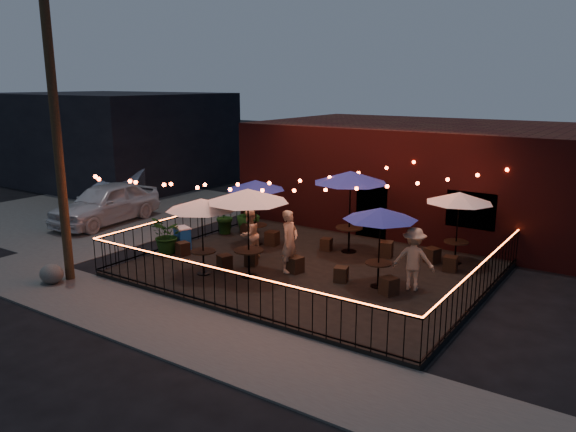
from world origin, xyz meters
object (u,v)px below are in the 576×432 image
cafe_table_1 (255,186)px  boulder (52,274)px  cafe_table_0 (201,205)px  cafe_table_4 (380,215)px  cooler (182,238)px  cafe_table_3 (351,178)px  cafe_table_2 (248,197)px  utility_pole (57,142)px  cafe_table_5 (459,198)px

cafe_table_1 → boulder: 6.91m
cafe_table_0 → cafe_table_4: size_ratio=0.92×
cooler → boulder: bearing=-82.2°
cafe_table_1 → cafe_table_4: 5.46m
cafe_table_3 → boulder: cafe_table_3 is taller
cafe_table_2 → cafe_table_3: bearing=72.1°
cafe_table_4 → utility_pole: bearing=-151.8°
cafe_table_0 → cooler: (-2.23, 1.40, -1.66)m
cafe_table_2 → cafe_table_5: size_ratio=1.38×
cafe_table_2 → cafe_table_4: cafe_table_2 is taller
cafe_table_3 → cafe_table_4: bearing=-47.8°
utility_pole → cafe_table_5: bearing=39.8°
cafe_table_5 → cafe_table_2: bearing=-134.6°
cafe_table_0 → cooler: size_ratio=2.94×
cafe_table_2 → boulder: 6.00m
cafe_table_0 → boulder: size_ratio=2.84×
cafe_table_2 → cafe_table_4: size_ratio=1.24×
cafe_table_2 → cooler: 4.07m
cafe_table_4 → boulder: cafe_table_4 is taller
cooler → boulder: 4.32m
cafe_table_1 → cafe_table_3: size_ratio=0.92×
cooler → cafe_table_5: bearing=46.3°
cafe_table_1 → cafe_table_3: bearing=18.1°
cafe_table_4 → cooler: cafe_table_4 is taller
cooler → cafe_table_1: bearing=71.0°
cafe_table_1 → cafe_table_0: bearing=-79.6°
utility_pole → cafe_table_1: bearing=65.8°
cafe_table_0 → cafe_table_1: cafe_table_0 is taller
cafe_table_4 → cafe_table_2: bearing=-158.7°
utility_pole → cafe_table_5: size_ratio=3.58×
cafe_table_4 → boulder: bearing=-149.4°
cafe_table_5 → boulder: size_ratio=2.78×
cafe_table_3 → cooler: bearing=-148.1°
cafe_table_4 → cooler: (-6.89, -0.49, -1.63)m
cafe_table_2 → cafe_table_1: bearing=123.8°
cafe_table_3 → boulder: (-5.70, -7.11, -2.29)m
cafe_table_4 → cooler: bearing=-175.9°
utility_pole → cafe_table_0: bearing=36.2°
cafe_table_2 → boulder: bearing=-143.3°
cafe_table_5 → cafe_table_4: bearing=-108.5°
utility_pole → cafe_table_1: utility_pole is taller
cafe_table_3 → cooler: 5.90m
cafe_table_2 → cooler: (-3.47, 0.85, -1.96)m
utility_pole → cooler: (0.90, 3.68, -3.46)m
cafe_table_0 → boulder: cafe_table_0 is taller
cafe_table_2 → cafe_table_4: bearing=21.3°
utility_pole → cafe_table_3: utility_pole is taller
cafe_table_3 → boulder: size_ratio=3.48×
utility_pole → cafe_table_2: size_ratio=2.60×
cafe_table_5 → cafe_table_1: bearing=-164.1°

